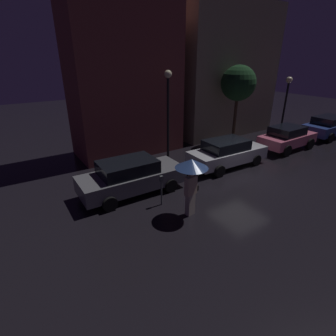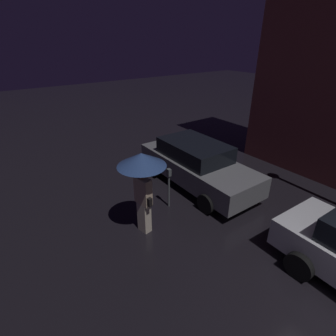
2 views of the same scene
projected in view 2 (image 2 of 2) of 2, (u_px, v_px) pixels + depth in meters
parked_car_grey at (197, 164)px, 8.89m from camera, size 4.54×1.97×1.52m
pedestrian_with_umbrella at (142, 170)px, 6.22m from camera, size 1.18×1.18×2.24m
parking_meter at (169, 184)px, 7.67m from camera, size 0.12×0.10×1.26m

